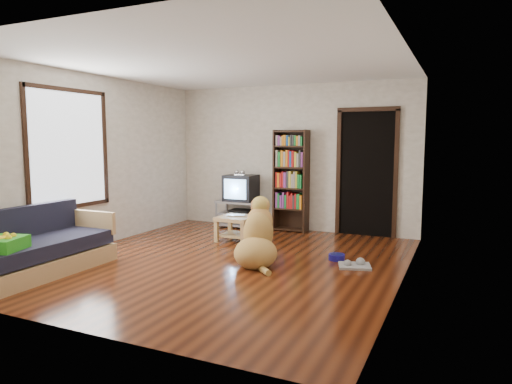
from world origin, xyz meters
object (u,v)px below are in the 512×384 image
at_px(bookshelf, 291,175).
at_px(dog, 258,239).
at_px(tv_stand, 241,213).
at_px(sofa, 39,251).
at_px(green_cushion, 2,244).
at_px(laptop, 235,216).
at_px(crt_tv, 242,188).
at_px(grey_rag, 355,266).
at_px(dog_bowl, 337,257).
at_px(coffee_table, 236,224).

distance_m(bookshelf, dog, 2.35).
relative_size(tv_stand, dog, 0.90).
bearing_deg(sofa, tv_stand, 74.98).
xyz_separation_m(green_cushion, laptop, (1.28, 3.13, -0.08)).
relative_size(crt_tv, dog, 0.58).
bearing_deg(crt_tv, tv_stand, -90.00).
bearing_deg(grey_rag, dog_bowl, 140.19).
height_order(green_cushion, tv_stand, green_cushion).
xyz_separation_m(green_cushion, grey_rag, (3.37, 2.42, -0.48)).
distance_m(laptop, grey_rag, 2.24).
relative_size(laptop, sofa, 0.17).
bearing_deg(grey_rag, dog, -164.27).
height_order(green_cushion, grey_rag, green_cushion).
bearing_deg(tv_stand, coffee_table, -67.58).
relative_size(bookshelf, coffee_table, 3.27).
xyz_separation_m(laptop, coffee_table, (-0.00, 0.03, -0.13)).
relative_size(green_cushion, dog_bowl, 1.92).
distance_m(dog_bowl, coffee_table, 1.87).
height_order(green_cushion, laptop, green_cushion).
distance_m(laptop, tv_stand, 1.17).
bearing_deg(bookshelf, dog_bowl, -52.12).
xyz_separation_m(laptop, grey_rag, (2.09, -0.71, -0.40)).
distance_m(grey_rag, bookshelf, 2.64).
height_order(grey_rag, tv_stand, tv_stand).
distance_m(laptop, coffee_table, 0.14).
bearing_deg(crt_tv, sofa, -104.93).
height_order(laptop, grey_rag, laptop).
height_order(crt_tv, dog, crt_tv).
height_order(coffee_table, dog, dog).
xyz_separation_m(bookshelf, dog, (0.35, -2.22, -0.67)).
xyz_separation_m(green_cushion, bookshelf, (1.80, 4.30, 0.51)).
height_order(laptop, dog_bowl, laptop).
xyz_separation_m(crt_tv, bookshelf, (0.95, 0.07, 0.26)).
bearing_deg(sofa, green_cushion, -77.88).
bearing_deg(dog, sofa, -146.63).
distance_m(green_cushion, grey_rag, 4.18).
distance_m(bookshelf, sofa, 4.26).
bearing_deg(crt_tv, coffee_table, -68.00).
relative_size(crt_tv, sofa, 0.32).
relative_size(dog_bowl, bookshelf, 0.12).
height_order(dog_bowl, dog, dog).
bearing_deg(grey_rag, tv_stand, 144.63).
height_order(green_cushion, bookshelf, bookshelf).
relative_size(grey_rag, bookshelf, 0.22).
bearing_deg(bookshelf, green_cushion, -112.71).
relative_size(green_cushion, laptop, 1.42).
bearing_deg(laptop, sofa, -137.40).
bearing_deg(laptop, coffee_table, 71.43).
bearing_deg(tv_stand, dog_bowl, -34.72).
relative_size(laptop, coffee_table, 0.54).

